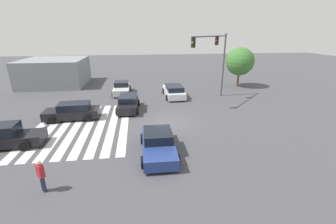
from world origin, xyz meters
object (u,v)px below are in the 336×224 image
object	(u,v)px
car_1	(73,111)
car_5	(128,103)
traffic_signal_mast	(216,53)
car_3	(158,143)
car_2	(122,88)
pedestrian	(41,174)
tree_corner_a	(240,61)
car_0	(2,137)
car_4	(174,91)

from	to	relation	value
car_1	car_5	size ratio (longest dim) A/B	1.07
traffic_signal_mast	car_3	bearing A→B (deg)	11.52
car_2	pedestrian	world-z (taller)	pedestrian
car_2	car_5	world-z (taller)	same
car_5	tree_corner_a	distance (m)	16.79
traffic_signal_mast	tree_corner_a	size ratio (longest dim) A/B	1.33
car_0	car_4	size ratio (longest dim) A/B	1.00
car_2	traffic_signal_mast	bearing A→B (deg)	68.44
car_0	pedestrian	distance (m)	6.60
traffic_signal_mast	car_0	distance (m)	19.62
car_0	tree_corner_a	distance (m)	26.76
car_1	car_5	world-z (taller)	car_1
traffic_signal_mast	car_2	distance (m)	11.80
car_0	car_1	distance (m)	5.64
traffic_signal_mast	tree_corner_a	xyz separation A→B (m)	(-5.69, 5.37, -1.62)
car_2	pedestrian	bearing A→B (deg)	-8.24
car_4	car_5	distance (m)	6.47
car_3	pedestrian	size ratio (longest dim) A/B	2.84
car_3	pedestrian	world-z (taller)	pedestrian
car_3	car_5	bearing A→B (deg)	-165.15
car_4	car_5	xyz separation A→B (m)	(4.01, -5.08, 0.02)
car_3	tree_corner_a	size ratio (longest dim) A/B	0.91
car_1	tree_corner_a	distance (m)	21.69
car_1	pedestrian	world-z (taller)	pedestrian
car_2	car_4	size ratio (longest dim) A/B	0.90
traffic_signal_mast	pedestrian	size ratio (longest dim) A/B	4.15
car_5	pedestrian	xyz separation A→B (m)	(11.39, -3.60, 0.25)
traffic_signal_mast	car_5	size ratio (longest dim) A/B	1.62
tree_corner_a	car_5	bearing A→B (deg)	-61.51
car_5	pedestrian	distance (m)	11.95
car_2	car_3	world-z (taller)	car_2
traffic_signal_mast	pedestrian	distance (m)	19.11
car_0	car_3	xyz separation A→B (m)	(2.09, 10.03, -0.09)
car_1	car_3	size ratio (longest dim) A/B	0.96
car_0	tree_corner_a	world-z (taller)	tree_corner_a
car_3	car_5	distance (m)	8.74
car_2	car_5	xyz separation A→B (m)	(6.27, 1.00, 0.03)
car_1	car_3	distance (m)	9.53
car_4	tree_corner_a	distance (m)	10.61
car_3	car_2	bearing A→B (deg)	-167.27
car_3	car_0	bearing A→B (deg)	-100.98
car_2	car_4	bearing A→B (deg)	69.76
car_4	car_2	bearing A→B (deg)	68.56
car_2	pedestrian	size ratio (longest dim) A/B	2.62
pedestrian	traffic_signal_mast	bearing A→B (deg)	-1.37
pedestrian	tree_corner_a	bearing A→B (deg)	-1.39
traffic_signal_mast	car_1	xyz separation A→B (m)	(3.99, -13.86, -4.33)
car_1	car_4	bearing A→B (deg)	-152.06
car_0	pedestrian	world-z (taller)	pedestrian
car_3	car_4	distance (m)	12.83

